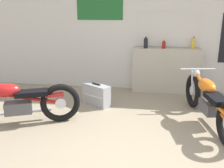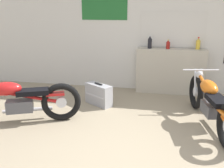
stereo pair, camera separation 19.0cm
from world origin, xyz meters
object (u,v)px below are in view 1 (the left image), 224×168
bottle_center (193,43)px  hard_case_silver (96,95)px  motorcycle_red (13,103)px  motorcycle_orange (208,101)px  bottle_left_center (164,44)px  bottle_leftmost (146,42)px

bottle_center → hard_case_silver: (-1.93, -1.08, -0.90)m
motorcycle_red → hard_case_silver: bearing=45.2°
motorcycle_orange → hard_case_silver: size_ratio=3.51×
bottle_left_center → hard_case_silver: bottle_left_center is taller
bottle_left_center → bottle_center: bottle_center is taller
bottle_center → motorcycle_red: size_ratio=0.13×
motorcycle_orange → bottle_leftmost: bearing=125.1°
bottle_leftmost → motorcycle_orange: size_ratio=0.14×
motorcycle_red → motorcycle_orange: bearing=10.7°
bottle_center → motorcycle_red: bottle_center is taller
bottle_leftmost → motorcycle_red: 3.04m
bottle_leftmost → bottle_center: size_ratio=1.12×
bottle_leftmost → hard_case_silver: bottle_leftmost is taller
bottle_leftmost → hard_case_silver: (-0.91, -1.00, -0.92)m
bottle_left_center → hard_case_silver: bearing=-141.9°
bottle_left_center → bottle_center: (0.63, 0.06, 0.03)m
bottle_leftmost → bottle_center: bottle_leftmost is taller
motorcycle_red → bottle_left_center: bearing=41.6°
bottle_leftmost → bottle_left_center: 0.39m
motorcycle_orange → motorcycle_red: size_ratio=1.05×
bottle_left_center → motorcycle_red: bottle_left_center is taller
bottle_left_center → hard_case_silver: (-1.30, -1.02, -0.88)m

